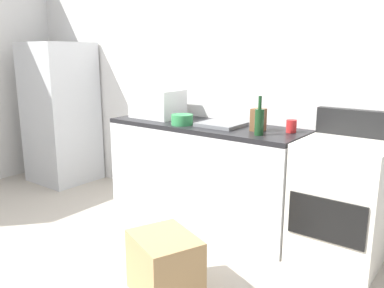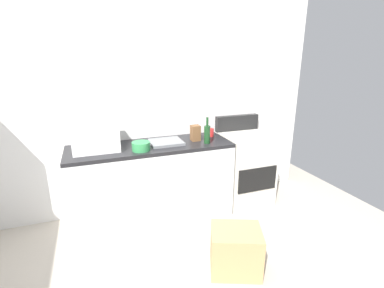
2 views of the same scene
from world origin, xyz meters
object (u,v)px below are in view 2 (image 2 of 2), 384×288
object	(u,v)px
coffee_mug	(211,132)
mixing_bowl	(141,146)
stove_oven	(244,167)
knife_block	(195,133)
cardboard_box_medium	(236,250)
microwave	(96,138)
wine_bottle	(207,134)

from	to	relation	value
coffee_mug	mixing_bowl	bearing A→B (deg)	-164.45
stove_oven	knife_block	bearing A→B (deg)	-179.28
knife_block	cardboard_box_medium	size ratio (longest dim) A/B	0.41
microwave	coffee_mug	distance (m)	1.34
stove_oven	microwave	size ratio (longest dim) A/B	2.39
stove_oven	microwave	bearing A→B (deg)	179.64
microwave	wine_bottle	distance (m)	1.20
wine_bottle	mixing_bowl	distance (m)	0.75
microwave	wine_bottle	size ratio (longest dim) A/B	1.53
cardboard_box_medium	microwave	bearing A→B (deg)	133.09
coffee_mug	knife_block	world-z (taller)	knife_block
stove_oven	wine_bottle	bearing A→B (deg)	-165.60
stove_oven	cardboard_box_medium	size ratio (longest dim) A/B	2.53
wine_bottle	knife_block	bearing A→B (deg)	120.37
wine_bottle	coffee_mug	world-z (taller)	wine_bottle
wine_bottle	mixing_bowl	bearing A→B (deg)	-179.92
mixing_bowl	cardboard_box_medium	distance (m)	1.37
wine_bottle	cardboard_box_medium	size ratio (longest dim) A/B	0.69
cardboard_box_medium	wine_bottle	bearing A→B (deg)	82.73
mixing_bowl	stove_oven	bearing A→B (deg)	6.59
microwave	cardboard_box_medium	size ratio (longest dim) A/B	1.06
stove_oven	cardboard_box_medium	distance (m)	1.36
wine_bottle	cardboard_box_medium	xyz separation A→B (m)	(-0.12, -0.97, -0.81)
mixing_bowl	knife_block	bearing A→B (deg)	12.57
knife_block	stove_oven	bearing A→B (deg)	0.72
knife_block	mixing_bowl	bearing A→B (deg)	-167.43
microwave	cardboard_box_medium	xyz separation A→B (m)	(1.06, -1.13, -0.83)
microwave	knife_block	xyz separation A→B (m)	(1.10, -0.02, -0.05)
wine_bottle	cardboard_box_medium	world-z (taller)	wine_bottle
coffee_mug	cardboard_box_medium	size ratio (longest dim) A/B	0.23
coffee_mug	cardboard_box_medium	world-z (taller)	coffee_mug
wine_bottle	cardboard_box_medium	bearing A→B (deg)	-97.27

